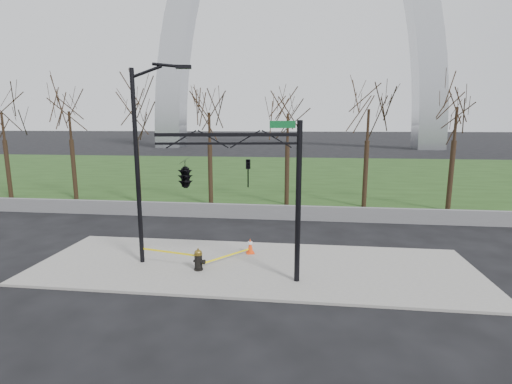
# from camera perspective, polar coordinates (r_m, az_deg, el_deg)

# --- Properties ---
(ground) EXTENTS (500.00, 500.00, 0.00)m
(ground) POSITION_cam_1_polar(r_m,az_deg,el_deg) (15.96, -0.42, -11.30)
(ground) COLOR black
(ground) RESTS_ON ground
(sidewalk) EXTENTS (18.00, 6.00, 0.10)m
(sidewalk) POSITION_cam_1_polar(r_m,az_deg,el_deg) (15.94, -0.42, -11.13)
(sidewalk) COLOR gray
(sidewalk) RESTS_ON ground
(grass_strip) EXTENTS (120.00, 40.00, 0.06)m
(grass_strip) POSITION_cam_1_polar(r_m,az_deg,el_deg) (45.13, 4.53, 2.91)
(grass_strip) COLOR #1E3814
(grass_strip) RESTS_ON ground
(guardrail) EXTENTS (60.00, 0.30, 0.90)m
(guardrail) POSITION_cam_1_polar(r_m,az_deg,el_deg) (23.43, 2.12, -3.05)
(guardrail) COLOR #59595B
(guardrail) RESTS_ON ground
(gateway_arch) EXTENTS (66.00, 6.00, 65.00)m
(gateway_arch) POSITION_cam_1_polar(r_m,az_deg,el_deg) (93.58, 6.24, 26.88)
(gateway_arch) COLOR #B7B9BE
(gateway_arch) RESTS_ON ground
(tree_row) EXTENTS (36.78, 4.00, 7.68)m
(tree_row) POSITION_cam_1_polar(r_m,az_deg,el_deg) (27.57, -6.74, 6.06)
(tree_row) COLOR black
(tree_row) RESTS_ON ground
(fire_hydrant) EXTENTS (0.56, 0.37, 0.90)m
(fire_hydrant) POSITION_cam_1_polar(r_m,az_deg,el_deg) (15.45, -8.67, -10.13)
(fire_hydrant) COLOR black
(fire_hydrant) RESTS_ON sidewalk
(traffic_cone) EXTENTS (0.44, 0.44, 0.69)m
(traffic_cone) POSITION_cam_1_polar(r_m,az_deg,el_deg) (17.16, -0.88, -8.14)
(traffic_cone) COLOR #FC410D
(traffic_cone) RESTS_ON sidewalk
(street_light) EXTENTS (2.37, 0.62, 8.21)m
(street_light) POSITION_cam_1_polar(r_m,az_deg,el_deg) (15.94, -16.84, 5.62)
(street_light) COLOR black
(street_light) RESTS_ON ground
(traffic_signal_mast) EXTENTS (5.04, 2.54, 6.00)m
(traffic_signal_mast) POSITION_cam_1_polar(r_m,az_deg,el_deg) (13.35, -7.38, 2.76)
(traffic_signal_mast) COLOR black
(traffic_signal_mast) RESTS_ON ground
(caution_tape) EXTENTS (4.40, 2.20, 0.45)m
(caution_tape) POSITION_cam_1_polar(r_m,az_deg,el_deg) (16.14, -8.63, -9.28)
(caution_tape) COLOR yellow
(caution_tape) RESTS_ON ground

